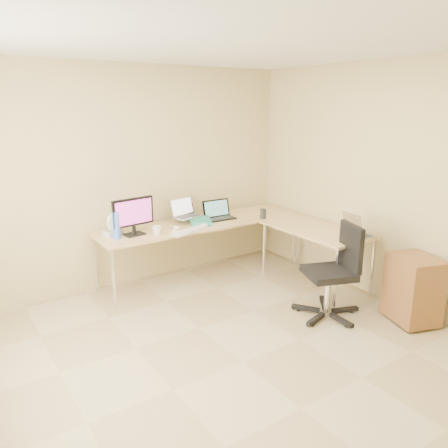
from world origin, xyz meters
TOP-DOWN VIEW (x-y plane):
  - floor at (0.00, 0.00)m, footprint 4.50×4.50m
  - ceiling at (0.00, 0.00)m, footprint 4.50×4.50m
  - wall_back at (0.00, 2.25)m, footprint 4.50×0.00m
  - wall_right at (2.10, 0.00)m, footprint 0.00×4.50m
  - desk_main at (0.72, 1.85)m, footprint 2.65×0.70m
  - desk_return at (1.70, 0.85)m, footprint 0.70×1.30m
  - monitor at (-0.19, 1.79)m, footprint 0.51×0.22m
  - book_stack at (0.68, 1.82)m, footprint 0.36×0.41m
  - laptop_center at (0.58, 1.96)m, footprint 0.42×0.36m
  - laptop_black at (0.99, 1.85)m, footprint 0.39×0.29m
  - keyboard at (0.37, 1.55)m, footprint 0.49×0.28m
  - mouse at (0.63, 1.65)m, footprint 0.11×0.08m
  - mug at (0.02, 1.66)m, footprint 0.12×0.12m
  - cd_stack at (0.28, 1.74)m, footprint 0.13×0.13m
  - water_bottle at (-0.40, 1.78)m, footprint 0.11×0.11m
  - papers at (-0.33, 1.95)m, footprint 0.23×0.31m
  - white_box at (-0.40, 1.90)m, footprint 0.22×0.18m
  - desk_fan at (-0.40, 1.84)m, footprint 0.26×0.26m
  - black_cup at (1.46, 1.55)m, footprint 0.09×0.09m
  - laptop_return at (1.85, 0.35)m, footprint 0.36×0.29m
  - office_chair at (1.24, 0.21)m, footprint 0.77×0.77m
  - cabinet at (1.85, -0.36)m, footprint 0.52×0.58m

SIDE VIEW (x-z plane):
  - floor at x=0.00m, z-range 0.00..0.00m
  - cabinet at x=1.85m, z-range 0.03..0.69m
  - desk_main at x=0.72m, z-range 0.00..0.73m
  - desk_return at x=1.70m, z-range 0.00..0.73m
  - office_chair at x=1.24m, z-range 0.01..0.99m
  - papers at x=-0.33m, z-range 0.73..0.74m
  - keyboard at x=0.37m, z-range 0.73..0.75m
  - cd_stack at x=0.28m, z-range 0.73..0.76m
  - mouse at x=0.63m, z-range 0.73..0.77m
  - book_stack at x=0.68m, z-range 0.73..0.79m
  - white_box at x=-0.40m, z-range 0.73..0.80m
  - mug at x=0.02m, z-range 0.73..0.83m
  - black_cup at x=1.46m, z-range 0.73..0.85m
  - laptop_return at x=1.85m, z-range 0.73..0.95m
  - laptop_black at x=0.99m, z-range 0.73..0.97m
  - desk_fan at x=-0.40m, z-range 0.73..0.99m
  - water_bottle at x=-0.40m, z-range 0.73..1.03m
  - laptop_center at x=0.58m, z-range 0.79..1.02m
  - monitor at x=-0.19m, z-range 0.73..1.15m
  - wall_back at x=0.00m, z-range -0.95..3.55m
  - wall_right at x=2.10m, z-range -0.95..3.55m
  - ceiling at x=0.00m, z-range 2.60..2.60m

